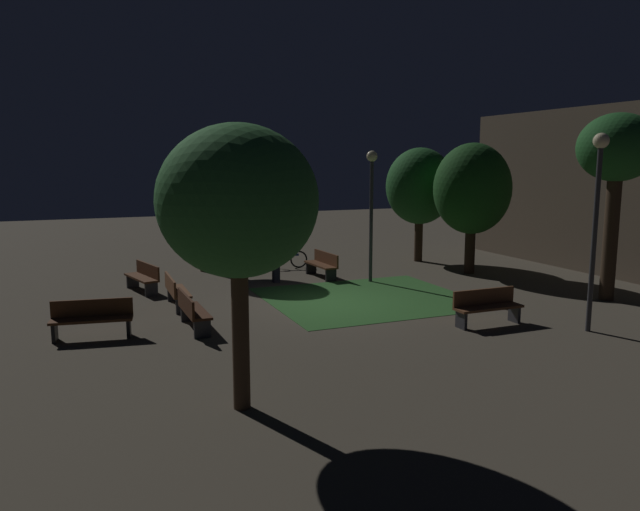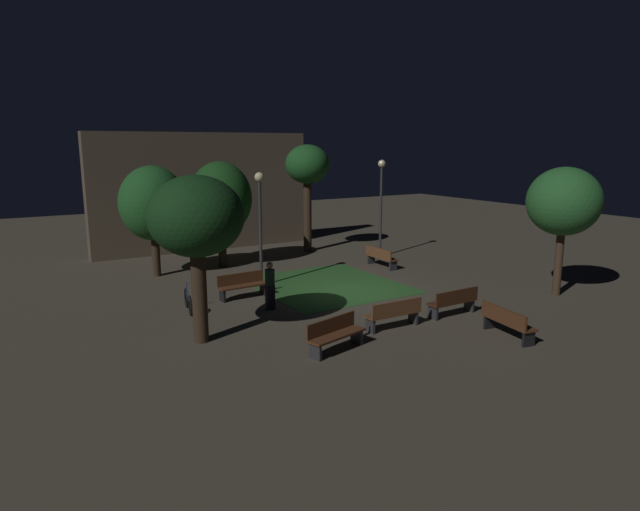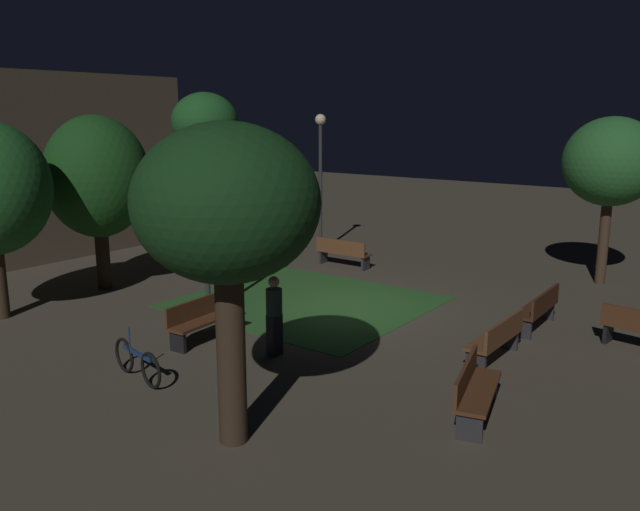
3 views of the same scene
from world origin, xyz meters
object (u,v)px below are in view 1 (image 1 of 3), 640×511
(bicycle, at_px, (286,259))
(lamp_post_plaza_west, at_px, (371,193))
(bench_back_row, at_px, (92,318))
(lamp_post_near_wall, at_px, (597,199))
(tree_back_right, at_px, (617,153))
(bench_front_left, at_px, (323,264))
(tree_right_canopy, at_px, (472,189))
(bench_by_lamp, at_px, (487,306))
(bench_lawn_edge, at_px, (144,276))
(bench_path_side, at_px, (176,290))
(tree_near_wall, at_px, (203,177))
(tree_back_left, at_px, (238,203))
(pedestrian, at_px, (276,257))
(bench_front_right, at_px, (192,310))
(tree_tall_center, at_px, (420,187))

(bicycle, bearing_deg, lamp_post_plaza_west, 27.24)
(bench_back_row, xyz_separation_m, lamp_post_near_wall, (3.90, 10.98, 2.68))
(tree_back_right, bearing_deg, bench_front_left, -135.00)
(bench_front_left, height_order, tree_back_right, tree_back_right)
(bench_front_left, bearing_deg, tree_back_right, 45.00)
(bench_front_left, xyz_separation_m, tree_right_canopy, (1.30, 5.21, 2.55))
(bench_by_lamp, xyz_separation_m, tree_right_canopy, (-5.94, 3.82, 2.55))
(bench_by_lamp, height_order, tree_right_canopy, tree_right_canopy)
(tree_right_canopy, relative_size, bicycle, 2.86)
(bench_by_lamp, xyz_separation_m, bicycle, (-9.41, -1.99, -0.14))
(tree_back_right, relative_size, bicycle, 3.30)
(bench_lawn_edge, distance_m, tree_back_right, 14.42)
(bench_path_side, bearing_deg, bench_lawn_edge, -166.70)
(tree_right_canopy, bearing_deg, bench_front_left, -104.04)
(bench_lawn_edge, bearing_deg, lamp_post_near_wall, 47.28)
(tree_near_wall, bearing_deg, bicycle, 78.70)
(bench_lawn_edge, xyz_separation_m, tree_right_canopy, (1.27, 11.25, 2.55))
(bench_lawn_edge, bearing_deg, tree_back_left, 2.72)
(tree_back_right, distance_m, bicycle, 11.68)
(lamp_post_plaza_west, height_order, bicycle, lamp_post_plaza_west)
(bench_by_lamp, bearing_deg, lamp_post_near_wall, 53.33)
(pedestrian, bearing_deg, bicycle, 153.67)
(bicycle, bearing_deg, lamp_post_near_wall, 19.73)
(tree_back_right, xyz_separation_m, pedestrian, (-6.13, -8.15, -3.40))
(bench_back_row, xyz_separation_m, tree_back_right, (1.62, 14.06, 3.77))
(bicycle, bearing_deg, tree_near_wall, -101.30)
(bench_front_left, height_order, tree_back_left, tree_back_left)
(lamp_post_near_wall, bearing_deg, bench_lawn_edge, -132.72)
(tree_back_left, xyz_separation_m, tree_back_right, (-3.56, 11.93, 0.87))
(bicycle, bearing_deg, bench_back_row, -45.78)
(bench_back_row, distance_m, lamp_post_near_wall, 11.96)
(tree_back_right, bearing_deg, pedestrian, -126.96)
(lamp_post_plaza_west, bearing_deg, tree_back_left, -38.21)
(bench_front_right, height_order, tree_right_canopy, tree_right_canopy)
(tree_tall_center, relative_size, bicycle, 2.79)
(tree_tall_center, xyz_separation_m, lamp_post_plaza_west, (3.03, -3.72, -0.03))
(bench_by_lamp, relative_size, tree_back_right, 0.34)
(bench_front_right, relative_size, tree_tall_center, 0.40)
(tree_back_left, height_order, pedestrian, tree_back_left)
(bench_path_side, distance_m, tree_right_canopy, 11.04)
(bench_path_side, bearing_deg, tree_back_left, -0.87)
(tree_back_left, bearing_deg, lamp_post_near_wall, 98.18)
(bench_path_side, bearing_deg, bench_by_lamp, 55.33)
(bench_lawn_edge, bearing_deg, bench_by_lamp, 45.91)
(bench_by_lamp, height_order, tree_near_wall, tree_near_wall)
(bench_back_row, height_order, lamp_post_near_wall, lamp_post_near_wall)
(tree_near_wall, relative_size, bicycle, 2.83)
(tree_right_canopy, bearing_deg, bench_back_row, -75.08)
(bench_by_lamp, relative_size, bicycle, 1.10)
(tree_tall_center, bearing_deg, tree_back_left, -42.05)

